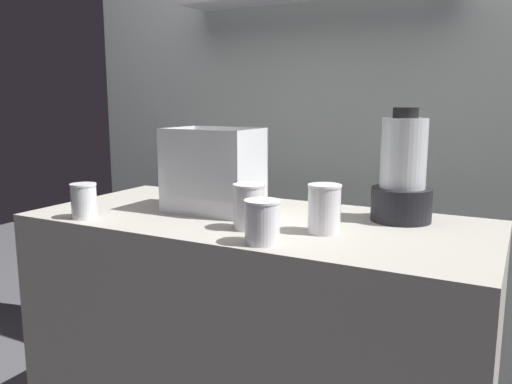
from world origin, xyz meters
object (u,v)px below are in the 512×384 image
Objects in this scene: juice_cup_mango_far_left at (84,203)px; juice_cup_carrot_middle at (262,225)px; blender_pitcher at (403,176)px; juice_cup_mango_left at (249,209)px; carrot_display_bin at (214,186)px; juice_cup_orange_right at (324,212)px.

juice_cup_carrot_middle is (0.61, -0.00, 0.00)m from juice_cup_mango_far_left.
blender_pitcher is 2.64× the size of juice_cup_mango_left.
carrot_display_bin is 2.16× the size of juice_cup_orange_right.
juice_cup_mango_far_left is at bearing -154.30° from blender_pitcher.
carrot_display_bin is 0.59m from blender_pitcher.
juice_cup_carrot_middle is 0.20m from juice_cup_orange_right.
blender_pitcher is 0.49m from juice_cup_carrot_middle.
juice_cup_mango_left is at bearing -163.65° from juice_cup_orange_right.
juice_cup_mango_far_left is 0.52m from juice_cup_mango_left.
juice_cup_mango_far_left is 0.96× the size of juice_cup_carrot_middle.
juice_cup_mango_far_left is (-0.29, -0.28, -0.04)m from carrot_display_bin.
juice_cup_mango_left is at bearing -36.70° from carrot_display_bin.
juice_cup_mango_far_left is 0.84× the size of juice_cup_mango_left.
juice_cup_carrot_middle is (-0.25, -0.42, -0.09)m from blender_pitcher.
blender_pitcher is (0.57, 0.14, 0.05)m from carrot_display_bin.
juice_cup_mango_far_left is 0.80× the size of juice_cup_orange_right.
juice_cup_mango_left is 0.21m from juice_cup_orange_right.
carrot_display_bin is 0.43m from juice_cup_orange_right.
carrot_display_bin is at bearing 166.24° from juice_cup_orange_right.
juice_cup_orange_right is (0.20, 0.06, 0.00)m from juice_cup_mango_left.
carrot_display_bin is 0.86× the size of blender_pitcher.
juice_cup_carrot_middle is at bearing -121.24° from blender_pitcher.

